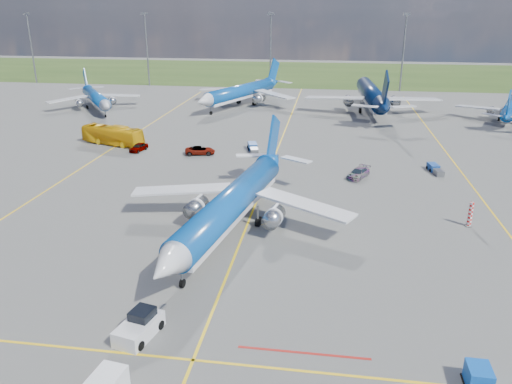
# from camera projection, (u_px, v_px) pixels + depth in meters

# --- Properties ---
(ground) EXTENTS (400.00, 400.00, 0.00)m
(ground) POSITION_uv_depth(u_px,v_px,m) (241.00, 241.00, 55.18)
(ground) COLOR #555553
(ground) RESTS_ON ground
(grass_strip) EXTENTS (400.00, 80.00, 0.01)m
(grass_strip) POSITION_uv_depth(u_px,v_px,m) (308.00, 73.00, 194.20)
(grass_strip) COLOR #2D4719
(grass_strip) RESTS_ON ground
(taxiway_lines) EXTENTS (60.25, 160.00, 0.02)m
(taxiway_lines) POSITION_uv_depth(u_px,v_px,m) (272.00, 167.00, 80.83)
(taxiway_lines) COLOR yellow
(taxiway_lines) RESTS_ON ground
(floodlight_masts) EXTENTS (202.20, 0.50, 22.70)m
(floodlight_masts) POSITION_uv_depth(u_px,v_px,m) (336.00, 48.00, 151.37)
(floodlight_masts) COLOR slate
(floodlight_masts) RESTS_ON ground
(warning_post) EXTENTS (0.50, 0.50, 3.00)m
(warning_post) POSITION_uv_depth(u_px,v_px,m) (470.00, 214.00, 58.50)
(warning_post) COLOR red
(warning_post) RESTS_ON ground
(bg_jet_nw) EXTENTS (39.22, 41.08, 8.56)m
(bg_jet_nw) POSITION_uv_depth(u_px,v_px,m) (97.00, 109.00, 125.79)
(bg_jet_nw) COLOR #0B4A9D
(bg_jet_nw) RESTS_ON ground
(bg_jet_nnw) EXTENTS (43.56, 48.65, 10.47)m
(bg_jet_nnw) POSITION_uv_depth(u_px,v_px,m) (241.00, 106.00, 130.21)
(bg_jet_nnw) COLOR #0B4A9D
(bg_jet_nnw) RESTS_ON ground
(bg_jet_n) EXTENTS (37.16, 47.31, 11.88)m
(bg_jet_n) POSITION_uv_depth(u_px,v_px,m) (370.00, 111.00, 124.19)
(bg_jet_n) COLOR #071A3E
(bg_jet_n) RESTS_ON ground
(bg_jet_ne) EXTENTS (35.02, 39.42, 8.54)m
(bg_jet_ne) POSITION_uv_depth(u_px,v_px,m) (509.00, 120.00, 114.16)
(bg_jet_ne) COLOR #0B4A9D
(bg_jet_ne) RESTS_ON ground
(main_airliner) EXTENTS (35.53, 43.00, 10.09)m
(main_airliner) POSITION_uv_depth(u_px,v_px,m) (232.00, 231.00, 57.58)
(main_airliner) COLOR #0B4A9D
(main_airliner) RESTS_ON ground
(pushback_tug) EXTENTS (3.14, 6.08, 2.02)m
(pushback_tug) POSITION_uv_depth(u_px,v_px,m) (140.00, 326.00, 39.18)
(pushback_tug) COLOR silver
(pushback_tug) RESTS_ON ground
(uld_container) EXTENTS (1.59, 1.98, 1.57)m
(uld_container) POSITION_uv_depth(u_px,v_px,m) (479.00, 377.00, 33.85)
(uld_container) COLOR #0D50B9
(uld_container) RESTS_ON ground
(apron_bus) EXTENTS (13.04, 6.82, 3.55)m
(apron_bus) POSITION_uv_depth(u_px,v_px,m) (113.00, 135.00, 93.29)
(apron_bus) COLOR yellow
(apron_bus) RESTS_ON ground
(service_car_a) EXTENTS (2.59, 4.50, 1.44)m
(service_car_a) POSITION_uv_depth(u_px,v_px,m) (139.00, 147.00, 89.31)
(service_car_a) COLOR #999999
(service_car_a) RESTS_ON ground
(service_car_b) EXTENTS (5.64, 3.56, 1.45)m
(service_car_b) POSITION_uv_depth(u_px,v_px,m) (200.00, 150.00, 87.31)
(service_car_b) COLOR #999999
(service_car_b) RESTS_ON ground
(service_car_c) EXTENTS (4.11, 5.40, 1.46)m
(service_car_c) POSITION_uv_depth(u_px,v_px,m) (358.00, 173.00, 75.46)
(service_car_c) COLOR #999999
(service_car_c) RESTS_ON ground
(baggage_tug_w) EXTENTS (1.98, 4.83, 1.05)m
(baggage_tug_w) POSITION_uv_depth(u_px,v_px,m) (435.00, 169.00, 78.04)
(baggage_tug_w) COLOR #194599
(baggage_tug_w) RESTS_ON ground
(baggage_tug_c) EXTENTS (2.71, 5.49, 1.19)m
(baggage_tug_c) POSITION_uv_depth(u_px,v_px,m) (253.00, 148.00, 89.56)
(baggage_tug_c) COLOR #1B4AA2
(baggage_tug_c) RESTS_ON ground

